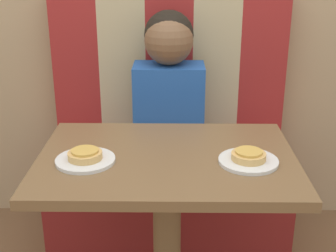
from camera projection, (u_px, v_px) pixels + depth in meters
booth_seat at (169, 200)px, 2.34m from camera, size 1.14×0.50×0.44m
booth_backrest at (169, 71)px, 2.31m from camera, size 1.14×0.09×0.78m
dining_table at (167, 187)px, 1.63m from camera, size 0.87×0.62×0.74m
person at (169, 82)px, 2.13m from camera, size 0.32×0.25×0.71m
plate_left at (85, 160)px, 1.54m from camera, size 0.20×0.20×0.01m
plate_right at (248, 161)px, 1.53m from camera, size 0.20×0.20×0.01m
pizza_left at (85, 155)px, 1.53m from camera, size 0.11×0.11×0.03m
pizza_right at (249, 155)px, 1.52m from camera, size 0.11×0.11×0.03m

